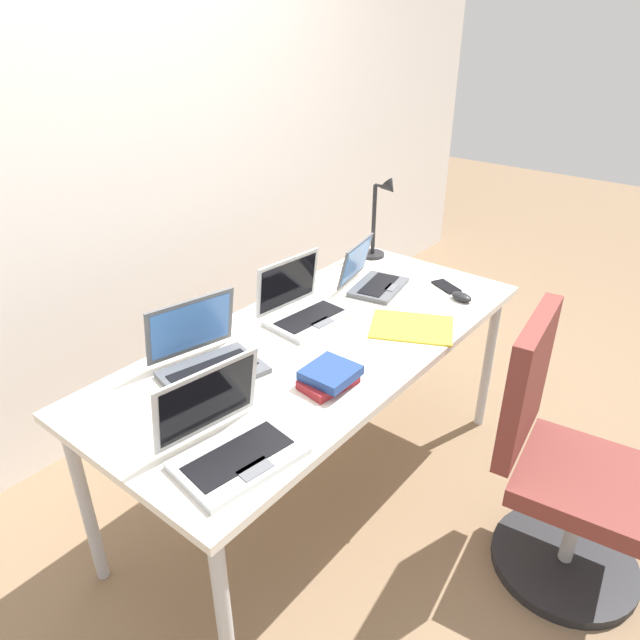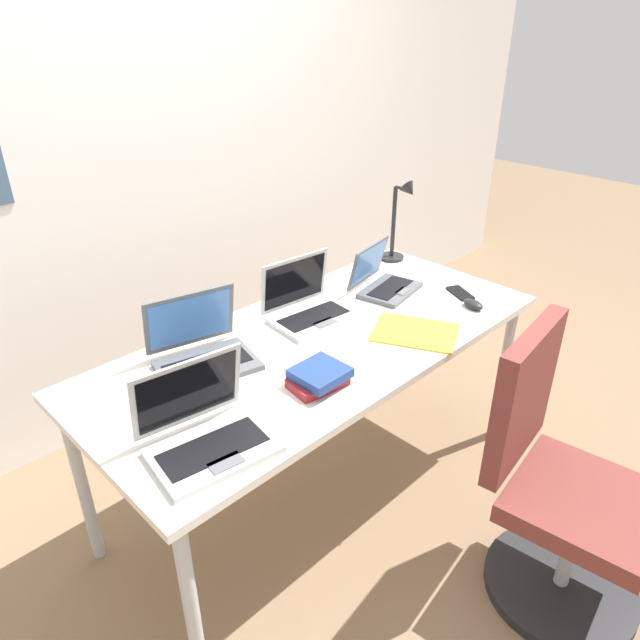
{
  "view_description": "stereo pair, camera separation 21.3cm",
  "coord_description": "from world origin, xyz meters",
  "px_view_note": "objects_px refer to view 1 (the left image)",
  "views": [
    {
      "loc": [
        -1.46,
        -1.17,
        1.83
      ],
      "look_at": [
        0.0,
        0.0,
        0.82
      ],
      "focal_mm": 32.76,
      "sensor_mm": 36.0,
      "label": 1
    },
    {
      "loc": [
        -1.32,
        -1.33,
        1.83
      ],
      "look_at": [
        0.0,
        0.0,
        0.82
      ],
      "focal_mm": 32.76,
      "sensor_mm": 36.0,
      "label": 2
    }
  ],
  "objects_px": {
    "desk_lamp": "(380,219)",
    "laptop_front_left": "(229,440)",
    "paper_folder_center": "(412,327)",
    "office_chair": "(561,477)",
    "laptop_center": "(206,358)",
    "laptop_mid_desk": "(371,279)",
    "laptop_by_keyboard": "(303,308)",
    "book_stack": "(330,377)",
    "cell_phone": "(446,286)",
    "computer_mouse": "(462,297)"
  },
  "relations": [
    {
      "from": "desk_lamp",
      "to": "paper_folder_center",
      "type": "distance_m",
      "value": 0.74
    },
    {
      "from": "laptop_center",
      "to": "laptop_front_left",
      "type": "bearing_deg",
      "value": -123.54
    },
    {
      "from": "computer_mouse",
      "to": "paper_folder_center",
      "type": "xyz_separation_m",
      "value": [
        -0.34,
        0.04,
        -0.01
      ]
    },
    {
      "from": "laptop_mid_desk",
      "to": "laptop_by_keyboard",
      "type": "relative_size",
      "value": 0.92
    },
    {
      "from": "laptop_center",
      "to": "paper_folder_center",
      "type": "relative_size",
      "value": 1.22
    },
    {
      "from": "paper_folder_center",
      "to": "desk_lamp",
      "type": "bearing_deg",
      "value": 44.15
    },
    {
      "from": "cell_phone",
      "to": "book_stack",
      "type": "distance_m",
      "value": 0.92
    },
    {
      "from": "laptop_front_left",
      "to": "cell_phone",
      "type": "relative_size",
      "value": 2.71
    },
    {
      "from": "desk_lamp",
      "to": "laptop_by_keyboard",
      "type": "height_order",
      "value": "desk_lamp"
    },
    {
      "from": "computer_mouse",
      "to": "office_chair",
      "type": "relative_size",
      "value": 0.1
    },
    {
      "from": "laptop_center",
      "to": "laptop_mid_desk",
      "type": "height_order",
      "value": "laptop_center"
    },
    {
      "from": "computer_mouse",
      "to": "laptop_center",
      "type": "bearing_deg",
      "value": 169.68
    },
    {
      "from": "laptop_center",
      "to": "laptop_mid_desk",
      "type": "xyz_separation_m",
      "value": [
        0.89,
        -0.06,
        -0.01
      ]
    },
    {
      "from": "laptop_center",
      "to": "laptop_front_left",
      "type": "distance_m",
      "value": 0.44
    },
    {
      "from": "book_stack",
      "to": "office_chair",
      "type": "relative_size",
      "value": 0.2
    },
    {
      "from": "laptop_front_left",
      "to": "paper_folder_center",
      "type": "distance_m",
      "value": 0.94
    },
    {
      "from": "computer_mouse",
      "to": "office_chair",
      "type": "distance_m",
      "value": 0.81
    },
    {
      "from": "laptop_mid_desk",
      "to": "laptop_by_keyboard",
      "type": "bearing_deg",
      "value": 173.21
    },
    {
      "from": "book_stack",
      "to": "paper_folder_center",
      "type": "height_order",
      "value": "book_stack"
    },
    {
      "from": "laptop_by_keyboard",
      "to": "paper_folder_center",
      "type": "bearing_deg",
      "value": -61.96
    },
    {
      "from": "cell_phone",
      "to": "office_chair",
      "type": "relative_size",
      "value": 0.14
    },
    {
      "from": "book_stack",
      "to": "laptop_mid_desk",
      "type": "bearing_deg",
      "value": 24.28
    },
    {
      "from": "laptop_front_left",
      "to": "laptop_by_keyboard",
      "type": "distance_m",
      "value": 0.81
    },
    {
      "from": "cell_phone",
      "to": "laptop_front_left",
      "type": "bearing_deg",
      "value": -152.35
    },
    {
      "from": "laptop_mid_desk",
      "to": "book_stack",
      "type": "bearing_deg",
      "value": -155.72
    },
    {
      "from": "desk_lamp",
      "to": "cell_phone",
      "type": "distance_m",
      "value": 0.48
    },
    {
      "from": "laptop_center",
      "to": "cell_phone",
      "type": "distance_m",
      "value": 1.15
    },
    {
      "from": "laptop_by_keyboard",
      "to": "cell_phone",
      "type": "height_order",
      "value": "laptop_by_keyboard"
    },
    {
      "from": "book_stack",
      "to": "desk_lamp",
      "type": "bearing_deg",
      "value": 25.69
    },
    {
      "from": "laptop_by_keyboard",
      "to": "book_stack",
      "type": "height_order",
      "value": "laptop_by_keyboard"
    },
    {
      "from": "laptop_front_left",
      "to": "paper_folder_center",
      "type": "bearing_deg",
      "value": -1.35
    },
    {
      "from": "book_stack",
      "to": "office_chair",
      "type": "distance_m",
      "value": 0.89
    },
    {
      "from": "laptop_front_left",
      "to": "book_stack",
      "type": "height_order",
      "value": "laptop_front_left"
    },
    {
      "from": "paper_folder_center",
      "to": "office_chair",
      "type": "bearing_deg",
      "value": -93.92
    },
    {
      "from": "desk_lamp",
      "to": "laptop_front_left",
      "type": "relative_size",
      "value": 1.09
    },
    {
      "from": "desk_lamp",
      "to": "laptop_mid_desk",
      "type": "xyz_separation_m",
      "value": [
        -0.31,
        -0.17,
        -0.16
      ]
    },
    {
      "from": "laptop_mid_desk",
      "to": "cell_phone",
      "type": "xyz_separation_m",
      "value": [
        0.21,
        -0.26,
        -0.04
      ]
    },
    {
      "from": "computer_mouse",
      "to": "paper_folder_center",
      "type": "relative_size",
      "value": 0.31
    },
    {
      "from": "laptop_mid_desk",
      "to": "paper_folder_center",
      "type": "xyz_separation_m",
      "value": [
        -0.21,
        -0.33,
        -0.04
      ]
    },
    {
      "from": "laptop_center",
      "to": "computer_mouse",
      "type": "bearing_deg",
      "value": -22.76
    },
    {
      "from": "laptop_center",
      "to": "computer_mouse",
      "type": "height_order",
      "value": "laptop_center"
    },
    {
      "from": "paper_folder_center",
      "to": "office_chair",
      "type": "xyz_separation_m",
      "value": [
        -0.04,
        -0.65,
        -0.35
      ]
    },
    {
      "from": "laptop_front_left",
      "to": "computer_mouse",
      "type": "xyz_separation_m",
      "value": [
        1.27,
        -0.06,
        -0.03
      ]
    },
    {
      "from": "laptop_by_keyboard",
      "to": "book_stack",
      "type": "bearing_deg",
      "value": -129.29
    },
    {
      "from": "laptop_mid_desk",
      "to": "paper_folder_center",
      "type": "relative_size",
      "value": 1.0
    },
    {
      "from": "laptop_center",
      "to": "cell_phone",
      "type": "height_order",
      "value": "laptop_center"
    },
    {
      "from": "desk_lamp",
      "to": "laptop_center",
      "type": "distance_m",
      "value": 1.22
    },
    {
      "from": "laptop_mid_desk",
      "to": "laptop_front_left",
      "type": "distance_m",
      "value": 1.18
    },
    {
      "from": "paper_folder_center",
      "to": "book_stack",
      "type": "bearing_deg",
      "value": 178.82
    },
    {
      "from": "computer_mouse",
      "to": "paper_folder_center",
      "type": "height_order",
      "value": "computer_mouse"
    }
  ]
}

